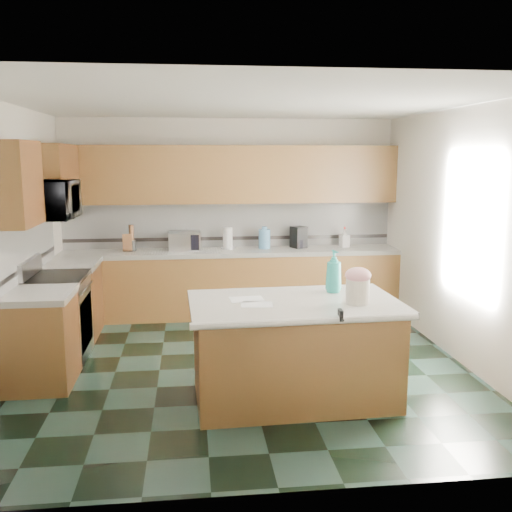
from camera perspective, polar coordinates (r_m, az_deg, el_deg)
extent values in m
plane|color=black|center=(6.12, -1.04, -10.99)|extent=(4.60, 4.60, 0.00)
plane|color=white|center=(5.74, -1.13, 15.08)|extent=(4.60, 4.60, 0.00)
cube|color=silver|center=(8.07, -2.67, 4.00)|extent=(4.60, 0.04, 2.70)
cube|color=silver|center=(3.52, 2.57, -3.87)|extent=(4.60, 0.04, 2.70)
cube|color=silver|center=(6.02, -23.65, 1.11)|extent=(0.04, 4.60, 2.70)
cube|color=silver|center=(6.43, 19.99, 1.87)|extent=(0.04, 4.60, 2.70)
cube|color=black|center=(7.91, -2.45, -2.88)|extent=(4.60, 0.60, 0.86)
cube|color=white|center=(7.82, -2.48, 0.40)|extent=(4.60, 0.64, 0.06)
cube|color=black|center=(7.85, -2.61, 8.15)|extent=(4.60, 0.33, 0.78)
cube|color=silver|center=(8.05, -2.65, 3.16)|extent=(4.60, 0.02, 0.63)
cube|color=black|center=(8.07, -2.63, 1.79)|extent=(4.60, 0.01, 0.05)
cube|color=black|center=(7.34, -17.85, -4.38)|extent=(0.60, 0.82, 0.86)
cube|color=white|center=(7.25, -18.04, -0.85)|extent=(0.64, 0.82, 0.06)
cube|color=black|center=(5.91, -20.70, -8.02)|extent=(0.60, 0.72, 0.86)
cube|color=white|center=(5.79, -20.98, -3.68)|extent=(0.64, 0.72, 0.06)
cube|color=silver|center=(6.55, -21.93, 0.87)|extent=(0.02, 2.30, 0.63)
cube|color=black|center=(6.58, -21.77, -0.81)|extent=(0.01, 2.30, 0.05)
cube|color=black|center=(7.29, -19.33, 7.46)|extent=(0.33, 1.09, 0.78)
cube|color=black|center=(5.68, -22.97, 6.67)|extent=(0.33, 0.72, 0.78)
cube|color=#B7B7BC|center=(6.59, -19.17, -5.98)|extent=(0.60, 0.76, 0.88)
cube|color=black|center=(6.55, -16.65, -6.32)|extent=(0.02, 0.68, 0.55)
cube|color=black|center=(6.49, -19.40, -2.06)|extent=(0.62, 0.78, 0.04)
cylinder|color=#B7B7BC|center=(6.45, -16.56, -3.07)|extent=(0.02, 0.66, 0.02)
cube|color=#B7B7BC|center=(6.53, -21.68, -1.06)|extent=(0.06, 0.76, 0.18)
imported|color=#B7B7BC|center=(6.37, -19.83, 5.28)|extent=(0.50, 0.73, 0.41)
cube|color=black|center=(5.24, 3.80, -9.67)|extent=(1.79, 1.07, 0.86)
cube|color=white|center=(5.10, 3.86, -4.80)|extent=(1.90, 1.17, 0.06)
cylinder|color=white|center=(4.58, 5.12, -6.55)|extent=(1.86, 0.13, 0.06)
cylinder|color=beige|center=(5.05, 10.13, -3.49)|extent=(0.27, 0.27, 0.22)
ellipsoid|color=pink|center=(5.02, 10.18, -1.91)|extent=(0.23, 0.23, 0.14)
cylinder|color=tan|center=(5.01, 10.19, -1.37)|extent=(0.07, 0.03, 0.03)
sphere|color=tan|center=(5.00, 9.79, -1.38)|extent=(0.04, 0.04, 0.04)
sphere|color=tan|center=(5.02, 10.60, -1.36)|extent=(0.04, 0.04, 0.04)
imported|color=teal|center=(5.41, 7.79, -1.53)|extent=(0.18, 0.18, 0.40)
cube|color=white|center=(4.95, 0.08, -4.87)|extent=(0.29, 0.23, 0.00)
cube|color=white|center=(5.13, -0.92, -4.35)|extent=(0.31, 0.24, 0.00)
cube|color=black|center=(4.65, 8.45, -5.85)|extent=(0.03, 0.10, 0.09)
cylinder|color=black|center=(4.60, 8.63, -6.28)|extent=(0.02, 0.07, 0.02)
cube|color=#472814|center=(7.87, -12.75, 1.29)|extent=(0.14, 0.18, 0.25)
cylinder|color=black|center=(7.90, -12.32, 1.03)|extent=(0.11, 0.11, 0.14)
cylinder|color=#472814|center=(7.88, -12.37, 2.30)|extent=(0.07, 0.07, 0.21)
cube|color=#B7B7BC|center=(7.82, -7.15, 1.48)|extent=(0.43, 0.30, 0.25)
cube|color=black|center=(7.69, -7.16, 1.33)|extent=(0.39, 0.01, 0.21)
cylinder|color=white|center=(7.89, -2.84, 1.79)|extent=(0.13, 0.13, 0.29)
cylinder|color=#B7B7BC|center=(7.91, -2.83, 0.79)|extent=(0.20, 0.20, 0.01)
cylinder|color=#538CB8|center=(7.90, 0.85, 1.71)|extent=(0.16, 0.16, 0.27)
cylinder|color=#538CB8|center=(7.88, 0.85, 2.81)|extent=(0.08, 0.08, 0.04)
cube|color=black|center=(7.99, 4.28, 1.90)|extent=(0.24, 0.25, 0.30)
cylinder|color=black|center=(7.96, 4.33, 1.23)|extent=(0.12, 0.12, 0.12)
imported|color=white|center=(8.11, 8.83, 1.78)|extent=(0.14, 0.14, 0.26)
cylinder|color=red|center=(8.09, 8.86, 2.79)|extent=(0.02, 0.02, 0.03)
cube|color=white|center=(6.22, 20.64, 2.97)|extent=(0.02, 1.40, 1.10)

